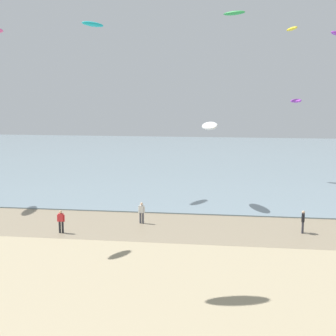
{
  "coord_description": "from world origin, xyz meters",
  "views": [
    {
      "loc": [
        6.95,
        -10.82,
        10.18
      ],
      "look_at": [
        3.93,
        11.97,
        6.42
      ],
      "focal_mm": 48.27,
      "sensor_mm": 36.0,
      "label": 1
    }
  ],
  "objects": [
    {
      "name": "kite_aloft_8",
      "position": [
        14.67,
        43.21,
        9.44
      ],
      "size": [
        1.52,
        2.77,
        0.59
      ],
      "primitive_type": "ellipsoid",
      "rotation": [
        0.21,
        0.0,
        4.96
      ],
      "color": "purple"
    },
    {
      "name": "person_mid_beach",
      "position": [
        0.29,
        23.43,
        0.92
      ],
      "size": [
        0.56,
        0.28,
        1.71
      ],
      "color": "#4C4C56",
      "rests_on": "ground"
    },
    {
      "name": "person_left_flank",
      "position": [
        -5.16,
        20.18,
        0.92
      ],
      "size": [
        0.57,
        0.25,
        1.71
      ],
      "color": "#232328",
      "rests_on": "ground"
    },
    {
      "name": "sea",
      "position": [
        0.0,
        61.6,
        0.05
      ],
      "size": [
        160.0,
        70.0,
        0.1
      ],
      "primitive_type": "cube",
      "color": "gray",
      "rests_on": "ground"
    },
    {
      "name": "wet_sand_strip",
      "position": [
        0.0,
        22.73,
        0.0
      ],
      "size": [
        120.0,
        7.74,
        0.01
      ],
      "primitive_type": "cube",
      "color": "gray",
      "rests_on": "ground"
    },
    {
      "name": "kite_aloft_4",
      "position": [
        5.3,
        30.24,
        7.35
      ],
      "size": [
        2.35,
        3.8,
        1.0
      ],
      "primitive_type": "ellipsoid",
      "rotation": [
        0.43,
        0.0,
        5.04
      ],
      "color": "white"
    },
    {
      "name": "kite_aloft_2",
      "position": [
        12.71,
        34.1,
        16.23
      ],
      "size": [
        1.23,
        2.15,
        0.48
      ],
      "primitive_type": "ellipsoid",
      "rotation": [
        0.26,
        0.0,
        4.98
      ],
      "color": "yellow"
    },
    {
      "name": "kite_aloft_10",
      "position": [
        7.41,
        44.71,
        19.56
      ],
      "size": [
        2.92,
        2.19,
        0.49
      ],
      "primitive_type": "ellipsoid",
      "rotation": [
        -0.04,
        0.0,
        5.77
      ],
      "color": "green"
    },
    {
      "name": "person_nearest_camera",
      "position": [
        12.61,
        22.5,
        0.92
      ],
      "size": [
        0.28,
        0.56,
        1.71
      ],
      "color": "#383842",
      "rests_on": "ground"
    },
    {
      "name": "kite_aloft_1",
      "position": [
        18.49,
        42.33,
        16.78
      ],
      "size": [
        2.0,
        2.71,
        0.58
      ],
      "primitive_type": "ellipsoid",
      "rotation": [
        0.21,
        0.0,
        1.09
      ],
      "color": "purple"
    },
    {
      "name": "kite_aloft_9",
      "position": [
        -6.26,
        33.24,
        16.89
      ],
      "size": [
        2.13,
        2.88,
        0.47
      ],
      "primitive_type": "ellipsoid",
      "rotation": [
        0.03,
        0.0,
        1.07
      ],
      "color": "#19B2B7"
    }
  ]
}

